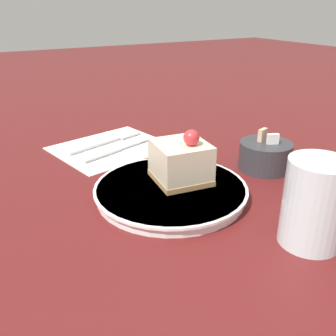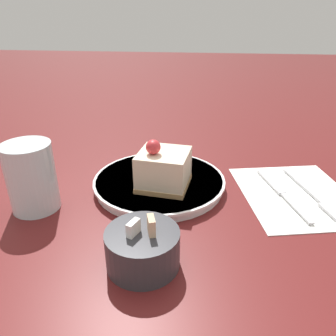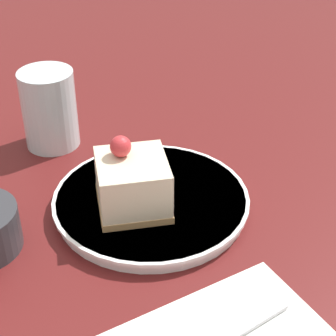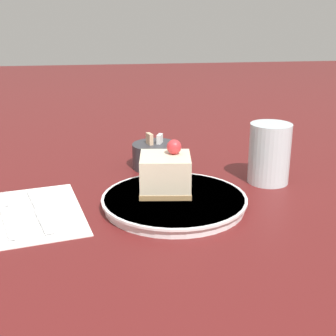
{
  "view_description": "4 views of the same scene",
  "coord_description": "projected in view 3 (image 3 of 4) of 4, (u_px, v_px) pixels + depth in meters",
  "views": [
    {
      "loc": [
        0.48,
        -0.26,
        0.28
      ],
      "look_at": [
        0.02,
        0.01,
        0.04
      ],
      "focal_mm": 40.0,
      "sensor_mm": 36.0,
      "label": 1
    },
    {
      "loc": [
        -0.04,
        0.51,
        0.29
      ],
      "look_at": [
        0.02,
        -0.0,
        0.04
      ],
      "focal_mm": 35.0,
      "sensor_mm": 36.0,
      "label": 2
    },
    {
      "loc": [
        -0.48,
        0.15,
        0.42
      ],
      "look_at": [
        0.03,
        -0.02,
        0.06
      ],
      "focal_mm": 60.0,
      "sensor_mm": 36.0,
      "label": 3
    },
    {
      "loc": [
        -0.07,
        -0.69,
        0.31
      ],
      "look_at": [
        0.03,
        0.0,
        0.07
      ],
      "focal_mm": 50.0,
      "sensor_mm": 36.0,
      "label": 4
    }
  ],
  "objects": [
    {
      "name": "ground_plane",
      "position": [
        161.0,
        227.0,
        0.65
      ],
      "size": [
        4.0,
        4.0,
        0.0
      ],
      "primitive_type": "plane",
      "color": "#5B1919"
    },
    {
      "name": "plate",
      "position": [
        152.0,
        201.0,
        0.67
      ],
      "size": [
        0.23,
        0.23,
        0.02
      ],
      "color": "white",
      "rests_on": "ground_plane"
    },
    {
      "name": "cake_slice",
      "position": [
        132.0,
        183.0,
        0.64
      ],
      "size": [
        0.09,
        0.09,
        0.09
      ],
      "rotation": [
        0.0,
        0.0,
        -0.13
      ],
      "color": "#AD8451",
      "rests_on": "plate"
    },
    {
      "name": "drinking_glass",
      "position": [
        49.0,
        109.0,
        0.77
      ],
      "size": [
        0.08,
        0.08,
        0.11
      ],
      "color": "silver",
      "rests_on": "ground_plane"
    }
  ]
}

